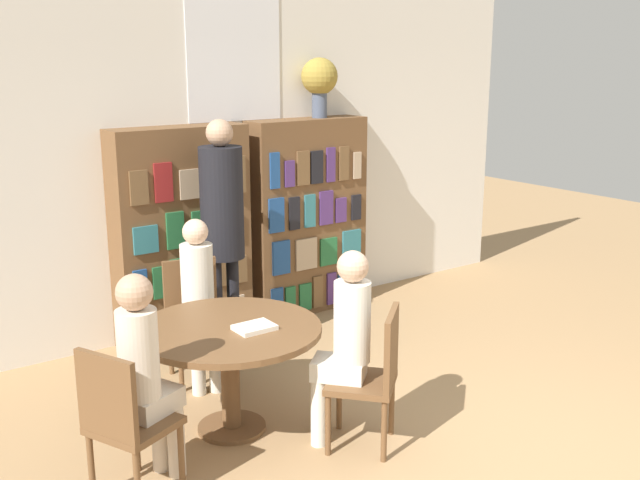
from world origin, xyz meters
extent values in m
plane|color=#9E7A51|center=(0.00, 0.00, 0.00)|extent=(16.00, 16.00, 0.00)
cube|color=silver|center=(0.00, 3.25, 1.50)|extent=(6.40, 0.06, 3.00)
cube|color=white|center=(0.00, 3.22, 2.35)|extent=(0.90, 0.01, 1.10)
cube|color=brown|center=(-0.63, 3.06, 0.90)|extent=(1.15, 0.32, 1.80)
cube|color=#236638|center=(-1.03, 2.89, 0.17)|extent=(0.17, 0.02, 0.22)
cube|color=#236638|center=(-0.77, 2.89, 0.18)|extent=(0.22, 0.02, 0.23)
cube|color=#236638|center=(-0.50, 2.89, 0.20)|extent=(0.19, 0.02, 0.27)
cube|color=tan|center=(-0.25, 2.89, 0.20)|extent=(0.18, 0.02, 0.28)
cube|color=navy|center=(-1.09, 2.89, 0.58)|extent=(0.11, 0.02, 0.26)
cube|color=#236638|center=(-0.94, 2.89, 0.58)|extent=(0.08, 0.02, 0.26)
cube|color=#236638|center=(-0.78, 2.89, 0.60)|extent=(0.09, 0.02, 0.30)
cube|color=brown|center=(-0.64, 2.89, 0.57)|extent=(0.12, 0.02, 0.23)
cube|color=#2D707A|center=(-0.49, 2.89, 0.60)|extent=(0.09, 0.02, 0.30)
cube|color=brown|center=(-0.33, 2.89, 0.59)|extent=(0.13, 0.02, 0.28)
cube|color=brown|center=(-0.18, 2.89, 0.57)|extent=(0.12, 0.02, 0.23)
cube|color=#2D707A|center=(-1.02, 2.89, 0.95)|extent=(0.20, 0.02, 0.22)
cube|color=#236638|center=(-0.77, 2.89, 0.99)|extent=(0.15, 0.02, 0.30)
cube|color=#236638|center=(-0.50, 2.89, 0.98)|extent=(0.23, 0.02, 0.28)
cube|color=tan|center=(-0.24, 2.89, 0.96)|extent=(0.15, 0.02, 0.23)
cube|color=brown|center=(-1.05, 2.89, 1.37)|extent=(0.15, 0.02, 0.27)
cube|color=maroon|center=(-0.85, 2.89, 1.39)|extent=(0.15, 0.02, 0.31)
cube|color=tan|center=(-0.63, 2.89, 1.35)|extent=(0.16, 0.02, 0.24)
cube|color=olive|center=(-0.42, 2.89, 1.35)|extent=(0.17, 0.02, 0.23)
cube|color=brown|center=(-0.21, 2.89, 1.39)|extent=(0.19, 0.02, 0.31)
cube|color=brown|center=(0.63, 3.06, 0.90)|extent=(1.15, 0.32, 1.80)
cube|color=navy|center=(0.19, 2.89, 0.19)|extent=(0.12, 0.02, 0.27)
cube|color=#236638|center=(0.33, 2.89, 0.19)|extent=(0.11, 0.02, 0.26)
cube|color=#236638|center=(0.49, 2.89, 0.19)|extent=(0.13, 0.02, 0.25)
cube|color=brown|center=(0.63, 2.89, 0.21)|extent=(0.11, 0.02, 0.30)
cube|color=#4C2D6B|center=(0.79, 2.89, 0.21)|extent=(0.10, 0.02, 0.31)
cube|color=navy|center=(0.93, 2.89, 0.20)|extent=(0.13, 0.02, 0.27)
cube|color=#2D707A|center=(1.09, 2.89, 0.20)|extent=(0.13, 0.02, 0.29)
cube|color=navy|center=(0.24, 2.89, 0.60)|extent=(0.18, 0.02, 0.31)
cube|color=tan|center=(0.51, 2.89, 0.60)|extent=(0.23, 0.02, 0.29)
cube|color=#236638|center=(0.76, 2.89, 0.58)|extent=(0.19, 0.02, 0.26)
cube|color=#2D707A|center=(1.03, 2.89, 0.60)|extent=(0.21, 0.02, 0.29)
cube|color=navy|center=(0.19, 2.89, 0.99)|extent=(0.15, 0.02, 0.30)
cube|color=black|center=(0.38, 2.89, 0.99)|extent=(0.11, 0.02, 0.29)
cube|color=#2D707A|center=(0.55, 2.89, 0.99)|extent=(0.11, 0.02, 0.30)
cube|color=#4C2D6B|center=(0.73, 2.89, 1.00)|extent=(0.15, 0.02, 0.31)
cube|color=#4C2D6B|center=(0.90, 2.89, 0.96)|extent=(0.12, 0.02, 0.23)
cube|color=black|center=(1.08, 2.89, 0.96)|extent=(0.11, 0.02, 0.24)
cube|color=navy|center=(0.18, 2.89, 1.39)|extent=(0.09, 0.02, 0.31)
cube|color=#4C2D6B|center=(0.33, 2.89, 1.35)|extent=(0.10, 0.02, 0.23)
cube|color=brown|center=(0.48, 2.89, 1.38)|extent=(0.13, 0.02, 0.30)
cube|color=black|center=(0.63, 2.89, 1.38)|extent=(0.13, 0.02, 0.29)
cube|color=#4C2D6B|center=(0.78, 2.89, 1.39)|extent=(0.09, 0.02, 0.31)
cube|color=brown|center=(0.93, 2.89, 1.39)|extent=(0.11, 0.02, 0.31)
cube|color=tan|center=(1.08, 2.89, 1.36)|extent=(0.09, 0.02, 0.25)
cylinder|color=#475166|center=(0.78, 3.06, 1.92)|extent=(0.14, 0.14, 0.24)
sphere|color=olive|center=(0.78, 3.06, 2.17)|extent=(0.33, 0.33, 0.33)
cylinder|color=brown|center=(-1.11, 1.40, 0.01)|extent=(0.44, 0.44, 0.03)
cylinder|color=brown|center=(-1.11, 1.40, 0.35)|extent=(0.12, 0.12, 0.64)
cylinder|color=brown|center=(-1.11, 1.40, 0.69)|extent=(1.17, 1.17, 0.04)
cube|color=brown|center=(-1.89, 1.06, 0.41)|extent=(0.53, 0.53, 0.04)
cube|color=brown|center=(-2.05, 0.99, 0.66)|extent=(0.19, 0.38, 0.45)
cylinder|color=brown|center=(-1.80, 1.29, 0.20)|extent=(0.04, 0.04, 0.39)
cylinder|color=brown|center=(-1.67, 0.98, 0.20)|extent=(0.04, 0.04, 0.39)
cylinder|color=brown|center=(-2.11, 1.15, 0.20)|extent=(0.04, 0.04, 0.39)
cube|color=brown|center=(-0.93, 2.23, 0.41)|extent=(0.48, 0.48, 0.04)
cube|color=brown|center=(-0.89, 2.40, 0.66)|extent=(0.40, 0.12, 0.45)
cylinder|color=brown|center=(-0.80, 2.02, 0.20)|extent=(0.04, 0.04, 0.39)
cylinder|color=brown|center=(-1.13, 2.10, 0.20)|extent=(0.04, 0.04, 0.39)
cylinder|color=brown|center=(-0.73, 2.36, 0.20)|extent=(0.04, 0.04, 0.39)
cylinder|color=brown|center=(-1.06, 2.43, 0.20)|extent=(0.04, 0.04, 0.39)
cube|color=brown|center=(-0.55, 0.77, 0.41)|extent=(0.56, 0.56, 0.04)
cube|color=brown|center=(-0.44, 0.63, 0.66)|extent=(0.32, 0.29, 0.45)
cylinder|color=brown|center=(-0.79, 0.78, 0.20)|extent=(0.04, 0.04, 0.39)
cylinder|color=brown|center=(-0.54, 1.01, 0.20)|extent=(0.04, 0.04, 0.39)
cylinder|color=brown|center=(-0.57, 0.53, 0.20)|extent=(0.04, 0.04, 0.39)
cylinder|color=brown|center=(-0.31, 0.75, 0.20)|extent=(0.04, 0.04, 0.39)
cube|color=beige|center=(-0.96, 2.09, 0.49)|extent=(0.30, 0.36, 0.12)
cylinder|color=beige|center=(-0.94, 2.17, 0.80)|extent=(0.23, 0.23, 0.50)
sphere|color=#DBB293|center=(-0.94, 2.17, 1.15)|extent=(0.18, 0.18, 0.18)
cylinder|color=beige|center=(-0.92, 1.97, 0.22)|extent=(0.10, 0.10, 0.43)
cylinder|color=beige|center=(-1.05, 1.99, 0.22)|extent=(0.10, 0.10, 0.43)
cube|color=silver|center=(-0.65, 0.87, 0.49)|extent=(0.38, 0.39, 0.12)
cylinder|color=silver|center=(-0.59, 0.81, 0.80)|extent=(0.22, 0.22, 0.50)
sphere|color=tan|center=(-0.59, 0.81, 1.15)|extent=(0.19, 0.19, 0.19)
cylinder|color=silver|center=(-0.77, 0.92, 0.22)|extent=(0.10, 0.10, 0.43)
cylinder|color=silver|center=(-0.68, 1.00, 0.22)|extent=(0.10, 0.10, 0.43)
cube|color=beige|center=(-1.76, 1.12, 0.49)|extent=(0.38, 0.33, 0.12)
cylinder|color=beige|center=(-1.83, 1.09, 0.80)|extent=(0.22, 0.22, 0.50)
sphere|color=tan|center=(-1.83, 1.09, 1.15)|extent=(0.20, 0.20, 0.20)
cylinder|color=beige|center=(-1.68, 1.22, 0.22)|extent=(0.10, 0.10, 0.43)
cylinder|color=beige|center=(-1.63, 1.11, 0.22)|extent=(0.10, 0.10, 0.43)
cylinder|color=black|center=(-0.60, 2.55, 0.40)|extent=(0.10, 0.10, 0.81)
cylinder|color=black|center=(-0.45, 2.55, 0.40)|extent=(0.10, 0.10, 0.81)
cylinder|color=black|center=(-0.52, 2.55, 1.24)|extent=(0.34, 0.34, 0.87)
sphere|color=tan|center=(-0.52, 2.55, 1.78)|extent=(0.21, 0.21, 0.21)
cylinder|color=black|center=(-0.42, 2.84, 1.46)|extent=(0.07, 0.30, 0.07)
cube|color=silver|center=(-1.01, 1.26, 0.72)|extent=(0.24, 0.18, 0.03)
camera|label=1|loc=(-3.22, -2.51, 2.37)|focal=42.00mm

